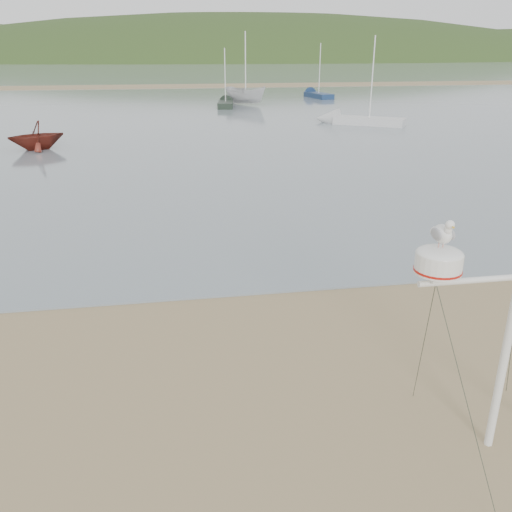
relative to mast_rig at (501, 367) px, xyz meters
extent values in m
plane|color=olive|center=(-4.54, 1.29, -1.28)|extent=(560.00, 560.00, 0.00)
cube|color=slate|center=(-4.54, 133.29, -1.26)|extent=(560.00, 256.00, 0.04)
cube|color=olive|center=(-4.54, 71.29, -1.21)|extent=(560.00, 7.00, 0.07)
ellipsoid|color=#233716|center=(35.46, 236.29, -23.28)|extent=(400.00, 180.00, 80.00)
cube|color=beige|center=(-40.54, 197.29, 2.72)|extent=(8.40, 6.30, 8.00)
cube|color=beige|center=(-14.54, 197.29, 2.72)|extent=(8.40, 6.30, 8.00)
cube|color=beige|center=(11.46, 197.29, 2.72)|extent=(8.40, 6.30, 8.00)
cube|color=beige|center=(37.46, 197.29, 2.72)|extent=(8.40, 6.30, 8.00)
cube|color=beige|center=(63.46, 197.29, 2.72)|extent=(8.40, 6.30, 8.00)
cube|color=beige|center=(89.46, 197.29, 2.72)|extent=(8.40, 6.30, 8.00)
cube|color=beige|center=(115.46, 197.29, 2.72)|extent=(8.40, 6.30, 8.00)
cylinder|color=silver|center=(-0.54, 0.05, 1.23)|extent=(1.42, 0.08, 0.08)
cube|color=silver|center=(-1.03, 0.05, 1.31)|extent=(0.17, 0.17, 0.10)
cylinder|color=white|center=(-1.03, 0.05, 1.48)|extent=(0.55, 0.55, 0.24)
cylinder|color=#B2140C|center=(-1.03, 0.05, 1.40)|extent=(0.56, 0.56, 0.03)
ellipsoid|color=white|center=(-1.03, 0.05, 1.60)|extent=(0.55, 0.55, 0.15)
cylinder|color=tan|center=(-1.05, 0.05, 1.71)|extent=(0.01, 0.01, 0.08)
cylinder|color=tan|center=(-1.00, 0.05, 1.71)|extent=(0.01, 0.01, 0.08)
ellipsoid|color=white|center=(-1.03, 0.05, 1.84)|extent=(0.19, 0.29, 0.22)
ellipsoid|color=#94959B|center=(-1.11, 0.04, 1.85)|extent=(0.06, 0.24, 0.14)
ellipsoid|color=#94959B|center=(-0.95, 0.04, 1.85)|extent=(0.06, 0.24, 0.14)
cone|color=white|center=(-1.03, 0.21, 1.82)|extent=(0.10, 0.09, 0.10)
ellipsoid|color=white|center=(-1.03, -0.06, 1.93)|extent=(0.09, 0.09, 0.13)
sphere|color=white|center=(-1.03, -0.08, 1.99)|extent=(0.10, 0.10, 0.10)
cone|color=gold|center=(-1.03, -0.14, 1.99)|extent=(0.02, 0.05, 0.02)
imported|color=maroon|center=(-10.67, 24.67, 0.16)|extent=(2.37, 2.81, 2.80)
imported|color=silver|center=(3.55, 45.90, 0.95)|extent=(2.37, 2.37, 4.39)
cube|color=silver|center=(9.88, 30.85, -0.99)|extent=(4.80, 3.87, 0.50)
cone|color=silver|center=(7.34, 32.52, -0.99)|extent=(2.22, 2.18, 1.52)
cylinder|color=silver|center=(9.88, 30.85, 1.87)|extent=(0.08, 0.08, 5.22)
cube|color=black|center=(1.45, 43.87, -0.99)|extent=(1.84, 4.15, 0.50)
cone|color=black|center=(1.81, 46.41, -0.99)|extent=(1.47, 1.57, 1.28)
cylinder|color=silver|center=(1.45, 43.87, 1.47)|extent=(0.08, 0.08, 4.41)
cube|color=navy|center=(12.09, 51.47, -0.99)|extent=(2.19, 4.59, 0.50)
cone|color=navy|center=(11.58, 54.25, -0.99)|extent=(1.67, 1.77, 1.41)
cylinder|color=silver|center=(12.09, 51.47, 1.68)|extent=(0.08, 0.08, 4.84)
camera|label=1|loc=(-4.09, -5.35, 3.84)|focal=38.00mm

